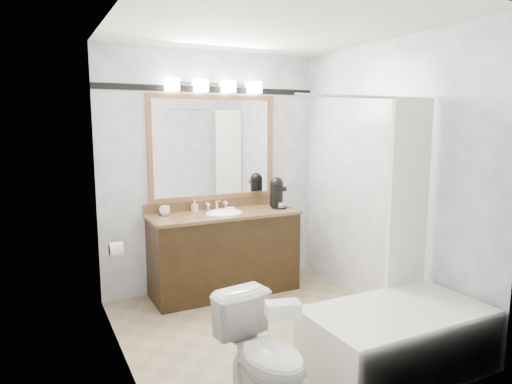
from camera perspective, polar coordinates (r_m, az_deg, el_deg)
room at (r=3.70m, az=1.98°, el=0.71°), size 2.42×2.62×2.52m
vanity at (r=4.77m, az=-3.98°, el=-7.40°), size 1.53×0.58×0.97m
mirror at (r=4.84m, az=-5.33°, el=5.53°), size 1.40×0.04×1.10m
vanity_light_bar at (r=4.80m, az=-5.19°, el=13.07°), size 1.02×0.14×0.12m
accent_stripe at (r=4.86m, az=-5.48°, el=12.62°), size 2.40×0.01×0.06m
bathtub at (r=3.60m, az=17.26°, el=-16.09°), size 1.30×0.75×1.96m
tp_roll at (r=4.08m, az=-17.10°, el=-6.84°), size 0.11×0.12×0.12m
toilet at (r=2.99m, az=1.02°, el=-19.68°), size 0.48×0.72×0.69m
tissue_box at (r=2.64m, az=3.39°, el=-14.38°), size 0.22×0.15×0.08m
coffee_maker at (r=4.93m, az=2.63°, el=0.00°), size 0.17×0.22×0.33m
cup_left at (r=4.62m, az=-11.36°, el=-2.39°), size 0.11×0.11×0.08m
cup_right at (r=4.67m, az=-11.28°, el=-2.23°), size 0.10×0.10×0.09m
soap_bottle_a at (r=4.75m, az=-7.67°, el=-1.76°), size 0.07×0.07×0.12m
soap_bar at (r=4.83m, az=-3.24°, el=-2.07°), size 0.09×0.06×0.03m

